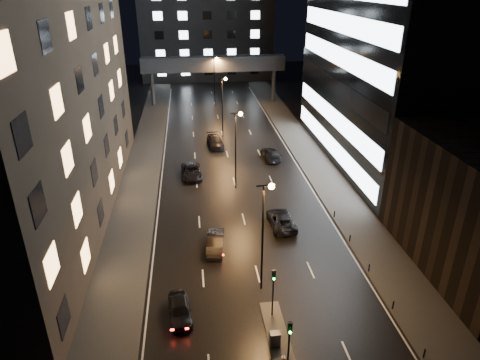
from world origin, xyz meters
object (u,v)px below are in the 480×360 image
Objects in this scene: car_away_d at (215,141)px; car_toward_a at (281,220)px; utility_cabinet at (275,339)px; car_away_b at (215,243)px; car_away_c at (191,171)px; car_toward_b at (271,154)px; car_away_a at (180,310)px.

car_toward_a is at bearing -84.32° from car_away_d.
car_away_b is at bearing 103.49° from utility_cabinet.
car_away_c is 1.02× the size of car_toward_b.
car_away_d is 4.79× the size of utility_cabinet.
car_away_a is at bearing 47.62° from car_toward_a.
car_toward_b reaches higher than car_away_a.
car_toward_b is (2.43, 19.25, 0.03)m from car_toward_a.
car_toward_a is (5.47, -25.66, -0.04)m from car_away_d.
car_away_d reaches higher than car_toward_b.
car_toward_b is at bearing 78.44° from utility_cabinet.
car_toward_b reaches higher than utility_cabinet.
car_away_c is (1.41, 26.93, 0.05)m from car_away_a.
car_away_a is 26.96m from car_away_c.
car_away_b is 0.84× the size of car_away_d.
car_away_c is 1.01× the size of car_away_d.
utility_cabinet is at bearing -36.20° from car_away_a.
car_toward_a is (7.45, 3.62, 0.00)m from car_away_b.
car_away_a is 7.94m from utility_cabinet.
car_toward_b is 36.47m from utility_cabinet.
car_away_b is 13.49m from utility_cabinet.
car_away_b is 17.91m from car_away_c.
car_away_b is 0.84× the size of car_toward_b.
car_away_a is 34.67m from car_toward_b.
car_away_d is at bearing -42.25° from car_toward_b.
car_toward_b is (7.91, -6.42, -0.01)m from car_away_d.
car_away_c is 12.97m from car_toward_b.
car_toward_b is at bearing 73.52° from car_away_b.
car_away_d is at bearing 93.04° from car_away_b.
car_away_d is 10.19m from car_toward_b.
car_away_c is 1.02× the size of car_toward_a.
car_toward_a is at bearing 75.13° from utility_cabinet.
car_away_b reaches higher than car_away_a.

